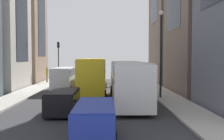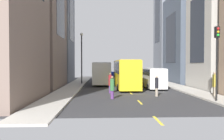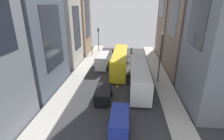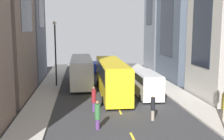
% 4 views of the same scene
% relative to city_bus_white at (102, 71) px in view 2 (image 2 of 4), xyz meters
% --- Properties ---
extents(ground_plane, '(40.56, 40.56, 0.00)m').
position_rel_city_bus_white_xyz_m(ground_plane, '(3.14, -3.23, -2.01)').
color(ground_plane, '#333335').
extents(sidewalk_west, '(2.59, 44.00, 0.15)m').
position_rel_city_bus_white_xyz_m(sidewalk_west, '(-3.84, -3.23, -1.93)').
color(sidewalk_west, '#B2ADA3').
rests_on(sidewalk_west, ground).
extents(sidewalk_east, '(2.59, 44.00, 0.15)m').
position_rel_city_bus_white_xyz_m(sidewalk_east, '(10.13, -3.23, -1.93)').
color(sidewalk_east, '#B2ADA3').
rests_on(sidewalk_east, ground).
extents(lane_stripe_0, '(0.16, 2.00, 0.01)m').
position_rel_city_bus_white_xyz_m(lane_stripe_0, '(3.14, -24.23, -2.00)').
color(lane_stripe_0, yellow).
rests_on(lane_stripe_0, ground).
extents(lane_stripe_1, '(0.16, 2.00, 0.01)m').
position_rel_city_bus_white_xyz_m(lane_stripe_1, '(3.14, -18.23, -2.00)').
color(lane_stripe_1, yellow).
rests_on(lane_stripe_1, ground).
extents(lane_stripe_2, '(0.16, 2.00, 0.01)m').
position_rel_city_bus_white_xyz_m(lane_stripe_2, '(3.14, -12.23, -2.00)').
color(lane_stripe_2, yellow).
rests_on(lane_stripe_2, ground).
extents(lane_stripe_3, '(0.16, 2.00, 0.01)m').
position_rel_city_bus_white_xyz_m(lane_stripe_3, '(3.14, -6.23, -2.00)').
color(lane_stripe_3, yellow).
rests_on(lane_stripe_3, ground).
extents(lane_stripe_4, '(0.16, 2.00, 0.01)m').
position_rel_city_bus_white_xyz_m(lane_stripe_4, '(3.14, -0.23, -2.00)').
color(lane_stripe_4, yellow).
rests_on(lane_stripe_4, ground).
extents(lane_stripe_5, '(0.16, 2.00, 0.01)m').
position_rel_city_bus_white_xyz_m(lane_stripe_5, '(3.14, 5.77, -2.00)').
color(lane_stripe_5, yellow).
rests_on(lane_stripe_5, ground).
extents(lane_stripe_6, '(0.16, 2.00, 0.01)m').
position_rel_city_bus_white_xyz_m(lane_stripe_6, '(3.14, 11.77, -2.00)').
color(lane_stripe_6, yellow).
rests_on(lane_stripe_6, ground).
extents(lane_stripe_7, '(0.16, 2.00, 0.01)m').
position_rel_city_bus_white_xyz_m(lane_stripe_7, '(3.14, 17.77, -2.00)').
color(lane_stripe_7, yellow).
rests_on(lane_stripe_7, ground).
extents(building_east_2, '(7.88, 9.95, 14.80)m').
position_rel_city_bus_white_xyz_m(building_east_2, '(15.53, 1.66, 5.39)').
color(building_east_2, '#4C5666').
rests_on(building_east_2, ground).
extents(city_bus_white, '(2.81, 12.16, 3.35)m').
position_rel_city_bus_white_xyz_m(city_bus_white, '(0.00, 0.00, 0.00)').
color(city_bus_white, silver).
rests_on(city_bus_white, ground).
extents(streetcar_yellow, '(2.70, 12.36, 3.59)m').
position_rel_city_bus_white_xyz_m(streetcar_yellow, '(3.15, -6.25, 0.11)').
color(streetcar_yellow, yellow).
rests_on(streetcar_yellow, ground).
extents(delivery_van_white, '(2.25, 5.89, 2.58)m').
position_rel_city_bus_white_xyz_m(delivery_van_white, '(6.58, -7.82, -0.49)').
color(delivery_van_white, white).
rests_on(delivery_van_white, ground).
extents(car_black_0, '(1.98, 4.00, 1.56)m').
position_rel_city_bus_white_xyz_m(car_black_0, '(4.62, 4.35, -1.09)').
color(car_black_0, black).
rests_on(car_black_0, ground).
extents(car_blue_1, '(2.00, 4.34, 1.57)m').
position_rel_city_bus_white_xyz_m(car_blue_1, '(2.29, 9.38, -1.08)').
color(car_blue_1, '#2338AD').
rests_on(car_blue_1, ground).
extents(pedestrian_walking_far, '(0.34, 0.34, 2.20)m').
position_rel_city_bus_white_xyz_m(pedestrian_walking_far, '(10.41, -15.97, -0.68)').
color(pedestrian_walking_far, gray).
rests_on(pedestrian_walking_far, ground).
extents(pedestrian_crossing_mid, '(0.37, 0.37, 2.15)m').
position_rel_city_bus_white_xyz_m(pedestrian_crossing_mid, '(0.95, -12.22, -0.88)').
color(pedestrian_crossing_mid, '#593372').
rests_on(pedestrian_crossing_mid, ground).
extents(pedestrian_waiting_curb, '(0.34, 0.34, 2.03)m').
position_rel_city_bus_white_xyz_m(pedestrian_waiting_curb, '(5.30, -14.97, -0.93)').
color(pedestrian_waiting_curb, gray).
rests_on(pedestrian_waiting_curb, ground).
extents(pedestrian_crossing_near, '(0.40, 0.40, 2.04)m').
position_rel_city_bus_white_xyz_m(pedestrian_crossing_near, '(0.99, -16.32, -0.94)').
color(pedestrian_crossing_near, '#593372').
rests_on(pedestrian_crossing_near, ground).
extents(traffic_light_near_corner, '(0.32, 0.44, 5.93)m').
position_rel_city_bus_white_xyz_m(traffic_light_near_corner, '(9.24, -18.67, 2.26)').
color(traffic_light_near_corner, black).
rests_on(traffic_light_near_corner, ground).
extents(streetlamp_near, '(0.44, 0.44, 7.73)m').
position_rel_city_bus_white_xyz_m(streetlamp_near, '(-3.05, -1.58, 2.82)').
color(streetlamp_near, black).
rests_on(streetlamp_near, ground).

